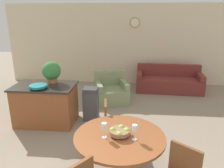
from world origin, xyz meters
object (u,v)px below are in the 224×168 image
trash_bin (91,104)px  wine_glass_left (104,127)px  kitchen_island (46,104)px  dining_chair_far_side (112,123)px  armchair (111,91)px  potted_plant (52,72)px  wine_glass_right (135,129)px  teal_bowl (38,86)px  couch (169,82)px  fruit_bowl (120,131)px  dining_table (119,147)px

trash_bin → wine_glass_left: bearing=-74.6°
wine_glass_left → kitchen_island: bearing=130.3°
dining_chair_far_side → armchair: dining_chair_far_side is taller
kitchen_island → dining_chair_far_side: bearing=-29.9°
kitchen_island → trash_bin: 1.00m
potted_plant → trash_bin: (0.85, 0.05, -0.76)m
wine_glass_right → teal_bowl: (-1.97, 1.60, -0.01)m
wine_glass_right → trash_bin: wine_glass_right is taller
trash_bin → armchair: size_ratio=0.70×
wine_glass_right → kitchen_island: 2.70m
kitchen_island → potted_plant: (0.11, 0.20, 0.69)m
couch → fruit_bowl: bearing=-104.6°
fruit_bowl → wine_glass_right: (0.20, -0.09, 0.10)m
dining_chair_far_side → fruit_bowl: dining_chair_far_side is taller
dining_chair_far_side → wine_glass_left: size_ratio=4.22×
teal_bowl → potted_plant: bearing=70.3°
dining_table → kitchen_island: size_ratio=0.94×
teal_bowl → wine_glass_left: bearing=-45.5°
fruit_bowl → wine_glass_left: 0.24m
trash_bin → dining_table: bearing=-68.8°
kitchen_island → teal_bowl: size_ratio=3.61×
dining_table → teal_bowl: 2.35m
dining_table → wine_glass_left: size_ratio=5.80×
dining_table → couch: couch is taller
fruit_bowl → armchair: bearing=97.6°
fruit_bowl → dining_chair_far_side: bearing=101.6°
couch → armchair: bearing=-145.7°
couch → wine_glass_left: bearing=-106.7°
dining_chair_far_side → teal_bowl: (-1.60, 0.68, 0.41)m
wine_glass_right → kitchen_island: (-1.93, 1.82, -0.49)m
fruit_bowl → wine_glass_left: (-0.20, -0.07, 0.10)m
dining_chair_far_side → couch: 3.72m
dining_table → dining_chair_far_side: 0.86m
wine_glass_left → couch: bearing=70.3°
wine_glass_right → dining_chair_far_side: bearing=111.8°
fruit_bowl → kitchen_island: (-1.73, 1.73, -0.39)m
dining_chair_far_side → armchair: size_ratio=0.83×
wine_glass_left → couch: (1.54, 4.30, -0.66)m
wine_glass_right → armchair: size_ratio=0.20×
dining_chair_far_side → couch: dining_chair_far_side is taller
fruit_bowl → teal_bowl: size_ratio=0.77×
fruit_bowl → kitchen_island: fruit_bowl is taller
potted_plant → armchair: (1.20, 1.22, -0.86)m
armchair → teal_bowl: bearing=-146.8°
dining_chair_far_side → couch: bearing=149.2°
dining_table → wine_glass_right: (0.20, -0.09, 0.33)m
potted_plant → fruit_bowl: bearing=-50.0°
trash_bin → dining_chair_far_side: bearing=-62.4°
teal_bowl → couch: 4.17m
dining_table → armchair: 3.20m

